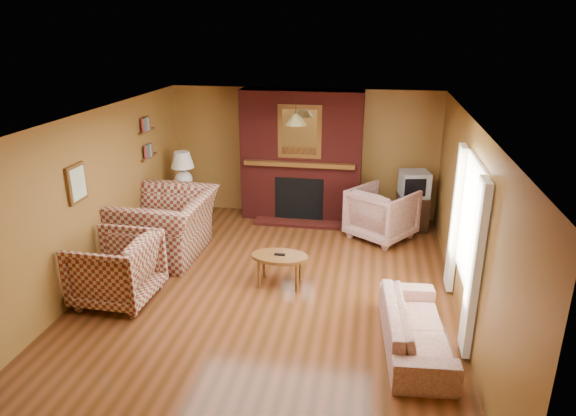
% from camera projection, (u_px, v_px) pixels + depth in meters
% --- Properties ---
extents(floor, '(6.50, 6.50, 0.00)m').
position_uv_depth(floor, '(269.00, 293.00, 7.07)').
color(floor, '#48270F').
rests_on(floor, ground).
extents(ceiling, '(6.50, 6.50, 0.00)m').
position_uv_depth(ceiling, '(266.00, 120.00, 6.25)').
color(ceiling, white).
rests_on(ceiling, wall_back).
extents(wall_back, '(6.50, 0.00, 6.50)m').
position_uv_depth(wall_back, '(303.00, 153.00, 9.67)').
color(wall_back, olive).
rests_on(wall_back, floor).
extents(wall_front, '(6.50, 0.00, 6.50)m').
position_uv_depth(wall_front, '(173.00, 369.00, 3.65)').
color(wall_front, olive).
rests_on(wall_front, floor).
extents(wall_left, '(0.00, 6.50, 6.50)m').
position_uv_depth(wall_left, '(90.00, 201.00, 7.06)').
color(wall_left, olive).
rests_on(wall_left, floor).
extents(wall_right, '(0.00, 6.50, 6.50)m').
position_uv_depth(wall_right, '(468.00, 224.00, 6.25)').
color(wall_right, olive).
rests_on(wall_right, floor).
extents(fireplace, '(2.20, 0.82, 2.40)m').
position_uv_depth(fireplace, '(301.00, 157.00, 9.43)').
color(fireplace, '#4F1411').
rests_on(fireplace, floor).
extents(window_right, '(0.10, 1.85, 2.00)m').
position_uv_depth(window_right, '(466.00, 236.00, 6.10)').
color(window_right, beige).
rests_on(window_right, wall_right).
extents(bookshelf, '(0.09, 0.55, 0.71)m').
position_uv_depth(bookshelf, '(149.00, 139.00, 8.65)').
color(bookshelf, brown).
rests_on(bookshelf, wall_left).
extents(botanical_print, '(0.05, 0.40, 0.50)m').
position_uv_depth(botanical_print, '(77.00, 183.00, 6.65)').
color(botanical_print, brown).
rests_on(botanical_print, wall_left).
extents(pendant_light, '(0.36, 0.36, 0.48)m').
position_uv_depth(pendant_light, '(296.00, 119.00, 8.51)').
color(pendant_light, black).
rests_on(pendant_light, ceiling).
extents(plaid_loveseat, '(1.36, 1.55, 1.01)m').
position_uv_depth(plaid_loveseat, '(166.00, 225.00, 8.09)').
color(plaid_loveseat, maroon).
rests_on(plaid_loveseat, floor).
extents(plaid_armchair, '(1.04, 1.01, 0.92)m').
position_uv_depth(plaid_armchair, '(116.00, 269.00, 6.76)').
color(plaid_armchair, maroon).
rests_on(plaid_armchair, floor).
extents(floral_sofa, '(0.82, 1.80, 0.51)m').
position_uv_depth(floral_sofa, '(416.00, 327.00, 5.83)').
color(floral_sofa, '#C5B298').
rests_on(floral_sofa, floor).
extents(floral_armchair, '(1.34, 1.34, 0.89)m').
position_uv_depth(floral_armchair, '(382.00, 213.00, 8.76)').
color(floral_armchair, '#C5B298').
rests_on(floral_armchair, floor).
extents(coffee_table, '(0.80, 0.50, 0.47)m').
position_uv_depth(coffee_table, '(280.00, 259.00, 7.19)').
color(coffee_table, brown).
rests_on(coffee_table, floor).
extents(side_table, '(0.52, 0.52, 0.64)m').
position_uv_depth(side_table, '(185.00, 205.00, 9.56)').
color(side_table, brown).
rests_on(side_table, floor).
extents(table_lamp, '(0.42, 0.42, 0.69)m').
position_uv_depth(table_lamp, '(183.00, 168.00, 9.32)').
color(table_lamp, silver).
rests_on(table_lamp, side_table).
extents(tv_stand, '(0.58, 0.53, 0.62)m').
position_uv_depth(tv_stand, '(412.00, 212.00, 9.22)').
color(tv_stand, black).
rests_on(tv_stand, floor).
extents(crt_tv, '(0.56, 0.56, 0.44)m').
position_uv_depth(crt_tv, '(414.00, 184.00, 9.04)').
color(crt_tv, '#A1A4A8').
rests_on(crt_tv, tv_stand).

